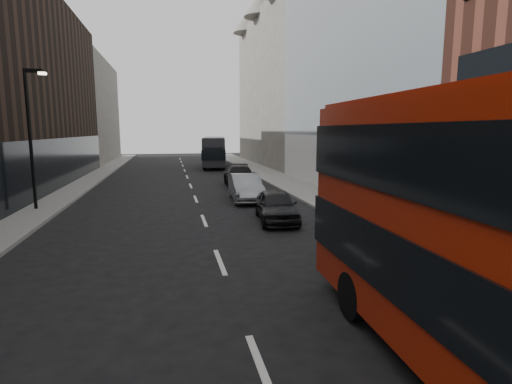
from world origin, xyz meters
TOP-DOWN VIEW (x-y plane):
  - sidewalk_right at (7.50, 25.00)m, footprint 3.00×80.00m
  - sidewalk_left at (-8.00, 25.00)m, footprint 2.00×80.00m
  - building_modern_block at (11.47, 21.00)m, footprint 5.03×22.00m
  - building_victorian at (11.38, 44.00)m, footprint 6.50×24.00m
  - building_left_mid at (-11.50, 30.00)m, footprint 5.00×24.00m
  - building_left_far at (-11.50, 52.00)m, footprint 5.00×20.00m
  - street_lamp at (-8.22, 18.00)m, footprint 1.06×0.22m
  - grey_bus at (3.54, 41.51)m, footprint 3.78×10.65m
  - car_a at (3.26, 13.22)m, footprint 2.18×4.42m
  - car_b at (2.89, 18.91)m, footprint 1.87×4.83m
  - car_c at (3.60, 24.94)m, footprint 2.47×5.45m

SIDE VIEW (x-z plane):
  - sidewalk_right at x=7.50m, z-range 0.00..0.15m
  - sidewalk_left at x=-8.00m, z-range 0.00..0.15m
  - car_a at x=3.26m, z-range 0.00..1.45m
  - car_c at x=3.60m, z-range 0.00..1.55m
  - car_b at x=2.89m, z-range 0.00..1.57m
  - grey_bus at x=3.54m, z-range 0.12..3.50m
  - street_lamp at x=-8.22m, z-range 0.68..7.68m
  - building_left_far at x=-11.50m, z-range 0.00..13.00m
  - building_left_mid at x=-11.50m, z-range 0.00..14.00m
  - building_victorian at x=11.38m, z-range -0.84..20.16m
  - building_modern_block at x=11.47m, z-range -0.10..19.90m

